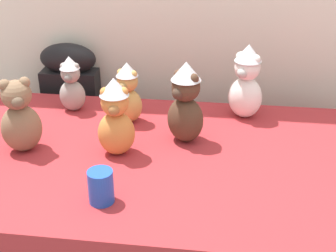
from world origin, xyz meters
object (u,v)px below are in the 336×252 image
teddy_bear_ash (71,85)px  party_cup_blue (101,187)px  display_table (168,231)px  teddy_bear_snow (246,82)px  instrument_case (75,128)px  teddy_bear_cocoa (185,104)px  teddy_bear_honey (128,93)px  teddy_bear_ginger (116,118)px  teddy_bear_mocha (20,118)px

teddy_bear_ash → party_cup_blue: teddy_bear_ash is taller
display_table → teddy_bear_snow: 0.69m
instrument_case → teddy_bear_ash: (0.11, -0.29, 0.37)m
teddy_bear_cocoa → teddy_bear_honey: size_ratio=1.24×
teddy_bear_snow → teddy_bear_ginger: bearing=-115.2°
display_table → party_cup_blue: party_cup_blue is taller
teddy_bear_ash → display_table: bearing=-38.5°
instrument_case → party_cup_blue: size_ratio=8.46×
teddy_bear_ash → party_cup_blue: 0.71m
teddy_bear_ginger → teddy_bear_mocha: teddy_bear_ginger is taller
teddy_bear_ginger → party_cup_blue: (0.02, -0.30, -0.09)m
teddy_bear_snow → teddy_bear_mocha: size_ratio=1.12×
teddy_bear_honey → party_cup_blue: teddy_bear_honey is taller
display_table → teddy_bear_ash: size_ratio=7.30×
teddy_bear_ginger → teddy_bear_mocha: (-0.35, -0.02, -0.01)m
teddy_bear_ash → teddy_bear_mocha: 0.37m
instrument_case → teddy_bear_cocoa: (0.63, -0.50, 0.40)m
display_table → instrument_case: size_ratio=1.95×
teddy_bear_ginger → teddy_bear_honey: teddy_bear_ginger is taller
teddy_bear_snow → teddy_bear_cocoa: bearing=-107.1°
instrument_case → teddy_bear_honey: size_ratio=3.57×
teddy_bear_cocoa → teddy_bear_ginger: bearing=-117.9°
display_table → teddy_bear_mocha: 0.73m
instrument_case → teddy_bear_mocha: 0.76m
instrument_case → teddy_bear_snow: teddy_bear_snow is taller
teddy_bear_ginger → teddy_bear_snow: bearing=30.4°
teddy_bear_ash → party_cup_blue: (0.30, -0.64, -0.07)m
display_table → teddy_bear_ash: bearing=144.3°
teddy_bear_snow → teddy_bear_ash: teddy_bear_snow is taller
teddy_bear_ginger → teddy_bear_cocoa: size_ratio=0.93×
teddy_bear_cocoa → teddy_bear_mocha: size_ratio=1.12×
instrument_case → teddy_bear_mocha: size_ratio=3.24×
teddy_bear_cocoa → party_cup_blue: teddy_bear_cocoa is taller
teddy_bear_honey → teddy_bear_mocha: teddy_bear_mocha is taller
teddy_bear_ginger → display_table: bearing=-5.1°
teddy_bear_ginger → party_cup_blue: teddy_bear_ginger is taller
display_table → teddy_bear_cocoa: bearing=67.1°
teddy_bear_cocoa → teddy_bear_honey: teddy_bear_cocoa is taller
teddy_bear_ginger → party_cup_blue: bearing=-94.9°
party_cup_blue → teddy_bear_mocha: bearing=143.1°
teddy_bear_mocha → party_cup_blue: size_ratio=2.61×
teddy_bear_ginger → teddy_bear_ash: (-0.28, 0.35, -0.02)m
instrument_case → party_cup_blue: 1.06m
teddy_bear_ash → teddy_bear_ginger: bearing=-54.0°
teddy_bear_ash → teddy_bear_honey: bearing=-19.1°
instrument_case → teddy_bear_honey: 0.65m
display_table → teddy_bear_mocha: size_ratio=6.32×
teddy_bear_cocoa → party_cup_blue: 0.49m
teddy_bear_honey → party_cup_blue: 0.57m
teddy_bear_snow → teddy_bear_mocha: bearing=-128.2°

